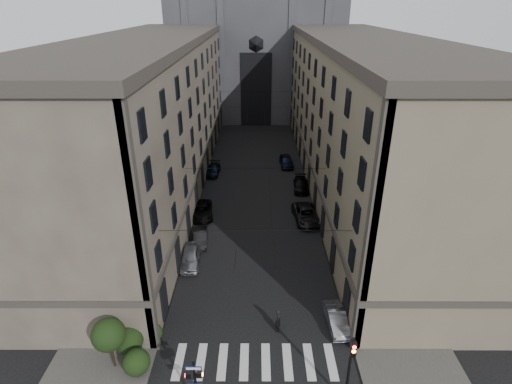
{
  "coord_description": "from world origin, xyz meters",
  "views": [
    {
      "loc": [
        0.1,
        -14.87,
        22.38
      ],
      "look_at": [
        0.05,
        13.1,
        9.12
      ],
      "focal_mm": 28.0,
      "sensor_mm": 36.0,
      "label": 1
    }
  ],
  "objects_px": {
    "car_left_near": "(190,257)",
    "car_right_near": "(337,319)",
    "car_left_midnear": "(200,238)",
    "car_left_midfar": "(202,211)",
    "pedestrian_signal_left": "(195,381)",
    "traffic_light_right": "(350,364)",
    "car_right_midfar": "(301,185)",
    "car_right_midnear": "(306,215)",
    "car_left_far": "(213,170)",
    "pedestrian": "(278,320)",
    "gothic_tower": "(256,28)",
    "car_right_far": "(286,161)"
  },
  "relations": [
    {
      "from": "traffic_light_right",
      "to": "pedestrian",
      "type": "relative_size",
      "value": 2.78
    },
    {
      "from": "car_left_near",
      "to": "car_right_midnear",
      "type": "xyz_separation_m",
      "value": [
        11.85,
        8.34,
        -0.01
      ]
    },
    {
      "from": "car_left_near",
      "to": "car_left_midfar",
      "type": "relative_size",
      "value": 0.89
    },
    {
      "from": "traffic_light_right",
      "to": "car_left_midfar",
      "type": "distance_m",
      "value": 26.76
    },
    {
      "from": "car_right_near",
      "to": "car_right_midnear",
      "type": "xyz_separation_m",
      "value": [
        -0.5,
        16.37,
        0.13
      ]
    },
    {
      "from": "pedestrian_signal_left",
      "to": "traffic_light_right",
      "type": "distance_m",
      "value": 9.18
    },
    {
      "from": "pedestrian",
      "to": "car_left_near",
      "type": "bearing_deg",
      "value": 47.08
    },
    {
      "from": "car_left_midnear",
      "to": "pedestrian",
      "type": "xyz_separation_m",
      "value": [
        7.4,
        -12.06,
        0.29
      ]
    },
    {
      "from": "car_left_midnear",
      "to": "car_left_midfar",
      "type": "distance_m",
      "value": 5.76
    },
    {
      "from": "pedestrian_signal_left",
      "to": "car_right_near",
      "type": "relative_size",
      "value": 1.02
    },
    {
      "from": "gothic_tower",
      "to": "car_left_midnear",
      "type": "bearing_deg",
      "value": -95.88
    },
    {
      "from": "gothic_tower",
      "to": "car_left_midnear",
      "type": "xyz_separation_m",
      "value": [
        -5.66,
        -54.89,
        -17.15
      ]
    },
    {
      "from": "pedestrian_signal_left",
      "to": "car_right_far",
      "type": "relative_size",
      "value": 0.85
    },
    {
      "from": "car_left_near",
      "to": "car_right_near",
      "type": "bearing_deg",
      "value": -36.52
    },
    {
      "from": "car_right_midnear",
      "to": "car_left_midnear",
      "type": "bearing_deg",
      "value": -162.85
    },
    {
      "from": "car_left_far",
      "to": "car_right_near",
      "type": "height_order",
      "value": "car_left_far"
    },
    {
      "from": "car_left_near",
      "to": "pedestrian",
      "type": "distance_m",
      "value": 11.56
    },
    {
      "from": "car_left_midnear",
      "to": "pedestrian_signal_left",
      "type": "bearing_deg",
      "value": -88.67
    },
    {
      "from": "car_right_near",
      "to": "car_right_midfar",
      "type": "height_order",
      "value": "car_right_midfar"
    },
    {
      "from": "pedestrian_signal_left",
      "to": "car_left_near",
      "type": "bearing_deg",
      "value": 100.0
    },
    {
      "from": "car_right_near",
      "to": "car_right_midnear",
      "type": "relative_size",
      "value": 0.71
    },
    {
      "from": "car_right_far",
      "to": "pedestrian",
      "type": "height_order",
      "value": "pedestrian"
    },
    {
      "from": "car_right_near",
      "to": "car_left_far",
      "type": "bearing_deg",
      "value": 108.22
    },
    {
      "from": "car_right_near",
      "to": "car_left_midfar",
      "type": "bearing_deg",
      "value": 121.26
    },
    {
      "from": "car_right_midnear",
      "to": "pedestrian",
      "type": "xyz_separation_m",
      "value": [
        -3.95,
        -16.79,
        0.17
      ]
    },
    {
      "from": "traffic_light_right",
      "to": "car_right_far",
      "type": "height_order",
      "value": "traffic_light_right"
    },
    {
      "from": "pedestrian_signal_left",
      "to": "pedestrian",
      "type": "relative_size",
      "value": 2.14
    },
    {
      "from": "traffic_light_right",
      "to": "car_right_midfar",
      "type": "bearing_deg",
      "value": 89.3
    },
    {
      "from": "car_right_midfar",
      "to": "car_right_midnear",
      "type": "bearing_deg",
      "value": -88.95
    },
    {
      "from": "car_left_far",
      "to": "car_right_near",
      "type": "bearing_deg",
      "value": -64.16
    },
    {
      "from": "car_left_near",
      "to": "car_right_near",
      "type": "xyz_separation_m",
      "value": [
        12.35,
        -8.03,
        -0.13
      ]
    },
    {
      "from": "gothic_tower",
      "to": "car_left_near",
      "type": "bearing_deg",
      "value": -96.0
    },
    {
      "from": "car_left_midnear",
      "to": "car_left_midfar",
      "type": "xyz_separation_m",
      "value": [
        -0.54,
        5.74,
        0.06
      ]
    },
    {
      "from": "gothic_tower",
      "to": "traffic_light_right",
      "type": "distance_m",
      "value": 74.67
    },
    {
      "from": "car_left_far",
      "to": "gothic_tower",
      "type": "bearing_deg",
      "value": 83.75
    },
    {
      "from": "car_right_midfar",
      "to": "car_right_near",
      "type": "bearing_deg",
      "value": -86.49
    },
    {
      "from": "pedestrian_signal_left",
      "to": "traffic_light_right",
      "type": "xyz_separation_m",
      "value": [
        9.11,
        0.42,
        0.97
      ]
    },
    {
      "from": "car_left_far",
      "to": "car_left_midfar",
      "type": "bearing_deg",
      "value": -86.62
    },
    {
      "from": "pedestrian_signal_left",
      "to": "car_left_far",
      "type": "height_order",
      "value": "pedestrian_signal_left"
    },
    {
      "from": "gothic_tower",
      "to": "pedestrian_signal_left",
      "type": "height_order",
      "value": "gothic_tower"
    },
    {
      "from": "traffic_light_right",
      "to": "car_left_midnear",
      "type": "relative_size",
      "value": 1.32
    },
    {
      "from": "car_left_midfar",
      "to": "pedestrian",
      "type": "xyz_separation_m",
      "value": [
        7.95,
        -17.8,
        0.22
      ]
    },
    {
      "from": "pedestrian_signal_left",
      "to": "pedestrian",
      "type": "xyz_separation_m",
      "value": [
        5.26,
        6.5,
        -1.39
      ]
    },
    {
      "from": "gothic_tower",
      "to": "car_left_far",
      "type": "bearing_deg",
      "value": -99.63
    },
    {
      "from": "car_left_near",
      "to": "car_right_near",
      "type": "relative_size",
      "value": 1.16
    },
    {
      "from": "car_right_far",
      "to": "pedestrian",
      "type": "distance_m",
      "value": 33.75
    },
    {
      "from": "car_left_near",
      "to": "pedestrian_signal_left",
      "type": "bearing_deg",
      "value": -83.49
    },
    {
      "from": "car_right_midnear",
      "to": "car_right_far",
      "type": "height_order",
      "value": "car_right_far"
    },
    {
      "from": "gothic_tower",
      "to": "car_left_midfar",
      "type": "xyz_separation_m",
      "value": [
        -6.2,
        -49.16,
        -17.09
      ]
    },
    {
      "from": "car_left_near",
      "to": "car_left_far",
      "type": "bearing_deg",
      "value": 86.64
    }
  ]
}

